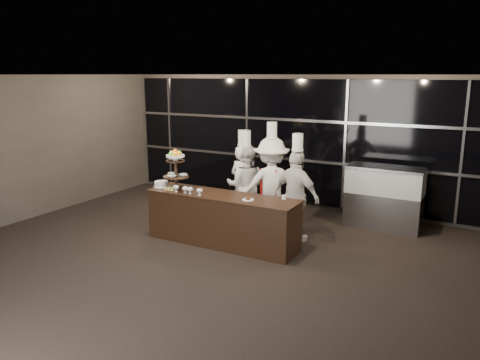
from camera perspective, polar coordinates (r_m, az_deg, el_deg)
The scene contains 14 objects.
room at distance 6.56m, azimuth -10.20°, elevation -0.71°, with size 10.00×10.00×10.00m.
window_wall at distance 10.78m, azimuth 6.58°, elevation 4.67°, with size 8.60×0.10×2.80m.
buffet_counter at distance 8.42m, azimuth -2.19°, elevation -4.79°, with size 2.84×0.74×0.92m.
display_stand at distance 8.75m, azimuth -7.85°, elevation 1.67°, with size 0.48×0.48×0.74m.
compotes at distance 8.41m, azimuth -6.41°, elevation -1.10°, with size 0.63×0.11×0.12m.
layer_cake at distance 8.98m, azimuth -9.57°, elevation -0.49°, with size 0.30×0.30×0.11m.
pastry_squares at distance 8.71m, azimuth -8.44°, elevation -1.04°, with size 0.20×0.13×0.05m.
small_plate at distance 7.93m, azimuth 0.99°, elevation -2.37°, with size 0.20×0.20×0.05m.
chef_cup at distance 8.02m, azimuth 5.41°, elevation -2.11°, with size 0.08×0.08×0.07m, color white.
display_case at distance 9.70m, azimuth 17.17°, elevation -1.65°, with size 1.48×0.65×1.24m.
chef_a at distance 9.41m, azimuth 0.35°, elevation -0.48°, with size 0.67×0.51×1.94m.
chef_b at distance 9.37m, azimuth 0.72°, elevation -0.64°, with size 0.96×0.85×1.94m.
chef_c at distance 8.95m, azimuth 3.81°, elevation -0.67°, with size 1.37×1.22×2.15m.
chef_d at distance 8.52m, azimuth 6.87°, elevation -1.90°, with size 1.07×0.68×1.99m.
Camera 1 is at (4.06, -4.93, 3.01)m, focal length 35.00 mm.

